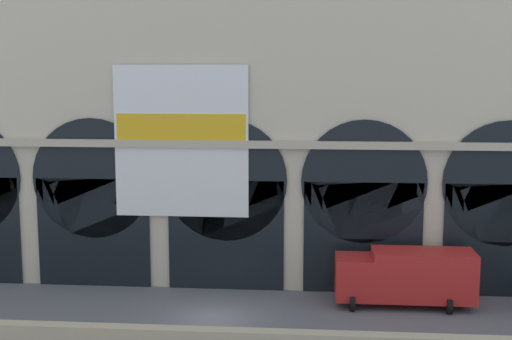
# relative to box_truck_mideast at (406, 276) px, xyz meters

# --- Properties ---
(ground_plane) EXTENTS (200.00, 200.00, 0.00)m
(ground_plane) POSITION_rel_box_truck_mideast_xyz_m (-10.19, -2.82, -1.70)
(ground_plane) COLOR slate
(station_building) EXTENTS (49.25, 4.42, 21.31)m
(station_building) POSITION_rel_box_truck_mideast_xyz_m (-10.15, 4.18, 8.57)
(station_building) COLOR beige
(station_building) RESTS_ON ground
(box_truck_mideast) EXTENTS (7.50, 2.91, 3.12)m
(box_truck_mideast) POSITION_rel_box_truck_mideast_xyz_m (0.00, 0.00, 0.00)
(box_truck_mideast) COLOR red
(box_truck_mideast) RESTS_ON ground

